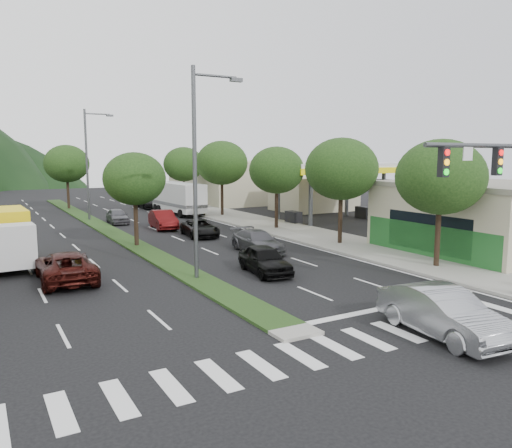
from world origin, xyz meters
TOP-DOWN VIEW (x-y plane):
  - ground at (0.00, 0.00)m, footprint 160.00×160.00m
  - sidewalk_right at (12.50, 25.00)m, footprint 5.00×90.00m
  - median at (0.00, 28.00)m, footprint 1.60×56.00m
  - crosswalk at (0.00, -2.00)m, footprint 19.00×2.20m
  - traffic_signal at (9.03, -1.54)m, footprint 6.12×0.40m
  - storefront_right at (18.00, 6.00)m, footprint 9.00×10.00m
  - gas_canopy at (19.00, 22.00)m, footprint 12.20×8.20m
  - bldg_right_far at (19.50, 44.00)m, footprint 10.00×16.00m
  - tree_r_a at (12.00, 4.00)m, footprint 4.60×4.60m
  - tree_r_b at (12.00, 12.00)m, footprint 4.80×4.80m
  - tree_r_c at (12.00, 20.00)m, footprint 4.40×4.40m
  - tree_r_d at (12.00, 30.00)m, footprint 5.00×5.00m
  - tree_r_e at (12.00, 40.00)m, footprint 4.60×4.60m
  - tree_med_near at (0.00, 18.00)m, footprint 4.00×4.00m
  - tree_med_far at (0.00, 44.00)m, footprint 4.80×4.80m
  - streetlight_near at (0.21, 8.00)m, footprint 2.60×0.25m
  - streetlight_mid at (0.21, 33.00)m, footprint 2.60×0.25m
  - sedan_silver at (4.12, -3.00)m, footprint 2.23×5.06m
  - suv_maroon at (-5.52, 10.70)m, footprint 2.57×5.31m
  - car_queue_a at (3.52, 7.50)m, footprint 2.21×4.35m
  - car_queue_b at (5.95, 12.50)m, footprint 2.07×4.72m
  - car_queue_c at (4.19, 24.84)m, footprint 2.07×4.69m
  - car_queue_d at (5.27, 19.84)m, footprint 2.61×4.69m
  - car_queue_e at (1.75, 29.84)m, footprint 1.79×3.93m
  - car_queue_f at (7.99, 40.85)m, footprint 1.89×4.56m
  - box_truck at (-7.66, 15.87)m, footprint 2.60×6.23m
  - motorhome at (8.91, 33.75)m, footprint 3.04×8.36m

SIDE VIEW (x-z plane):
  - ground at x=0.00m, z-range 0.00..0.00m
  - crosswalk at x=0.00m, z-range 0.00..0.01m
  - median at x=0.00m, z-range 0.00..0.12m
  - sidewalk_right at x=12.50m, z-range 0.00..0.15m
  - car_queue_d at x=5.27m, z-range 0.00..1.24m
  - car_queue_e at x=1.75m, z-range 0.00..1.31m
  - car_queue_f at x=7.99m, z-range 0.00..1.32m
  - car_queue_b at x=5.95m, z-range 0.00..1.35m
  - car_queue_a at x=3.52m, z-range 0.00..1.42m
  - suv_maroon at x=-5.52m, z-range 0.00..1.46m
  - car_queue_c at x=4.19m, z-range 0.00..1.50m
  - sedan_silver at x=4.12m, z-range 0.00..1.61m
  - box_truck at x=-7.66m, z-range -0.08..2.95m
  - motorhome at x=8.91m, z-range 0.10..3.26m
  - storefront_right at x=18.00m, z-range 0.00..4.00m
  - bldg_right_far at x=19.50m, z-range 0.00..5.20m
  - tree_med_near at x=0.00m, z-range 1.42..7.44m
  - traffic_signal at x=9.03m, z-range 1.15..8.15m
  - gas_canopy at x=19.00m, z-range 2.02..7.27m
  - tree_r_c at x=12.00m, z-range 1.51..7.99m
  - tree_r_a at x=12.00m, z-range 1.50..8.14m
  - tree_r_e at x=12.00m, z-range 1.54..8.25m
  - tree_med_far at x=0.00m, z-range 1.54..8.47m
  - tree_r_b at x=12.00m, z-range 1.57..8.50m
  - tree_r_d at x=12.00m, z-range 1.60..8.76m
  - streetlight_near at x=0.21m, z-range 0.58..10.58m
  - streetlight_mid at x=0.21m, z-range 0.58..10.58m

